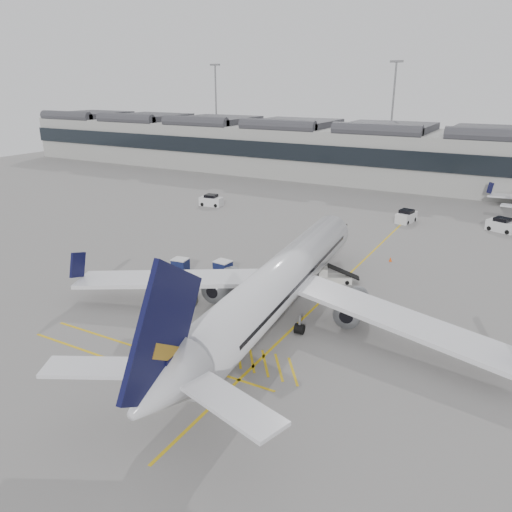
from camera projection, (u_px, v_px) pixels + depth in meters
The scene contains 18 objects.
ground at pixel (204, 303), 49.65m from camera, with size 220.00×220.00×0.00m, color gray.
terminal at pixel (395, 154), 106.91m from camera, with size 200.00×20.45×12.40m.
light_masts at pixel (407, 110), 116.52m from camera, with size 113.00×0.60×25.45m.
apron_markings at pixel (335, 288), 53.30m from camera, with size 0.25×60.00×0.01m, color gold.
airliner_main at pixel (278, 283), 45.29m from camera, with size 40.71×44.65×11.87m.
belt_loader at pixel (332, 277), 54.77m from camera, with size 4.92×3.10×1.96m.
baggage_cart_a at pixel (310, 273), 54.99m from camera, with size 1.95×1.79×1.66m.
baggage_cart_b at pixel (223, 269), 55.69m from camera, with size 2.05×1.75×1.99m.
baggage_cart_c at pixel (261, 281), 52.37m from camera, with size 2.20×2.01×1.90m.
baggage_cart_d at pixel (180, 266), 56.58m from camera, with size 1.99×1.71×1.92m.
ramp_agent_a at pixel (285, 279), 53.61m from camera, with size 0.57×0.37×1.55m, color orange.
ramp_agent_b at pixel (257, 290), 50.60m from camera, with size 0.85×0.66×1.75m, color orange.
pushback_tug at pixel (184, 299), 49.01m from camera, with size 2.76×2.17×1.35m.
safety_cone_nose at pixel (390, 259), 61.00m from camera, with size 0.40×0.40×0.56m, color #F24C0A.
safety_cone_engine at pixel (379, 315), 46.56m from camera, with size 0.38×0.38×0.52m, color #F24C0A.
service_van_left at pixel (211, 201), 88.15m from camera, with size 4.16×2.43×2.03m.
service_van_mid at pixel (406, 217), 77.81m from camera, with size 2.70×4.23×2.01m.
service_van_right at pixel (501, 225), 73.09m from camera, with size 4.41×3.25×2.04m.
Camera 1 is at (26.54, -37.08, 20.83)m, focal length 35.00 mm.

